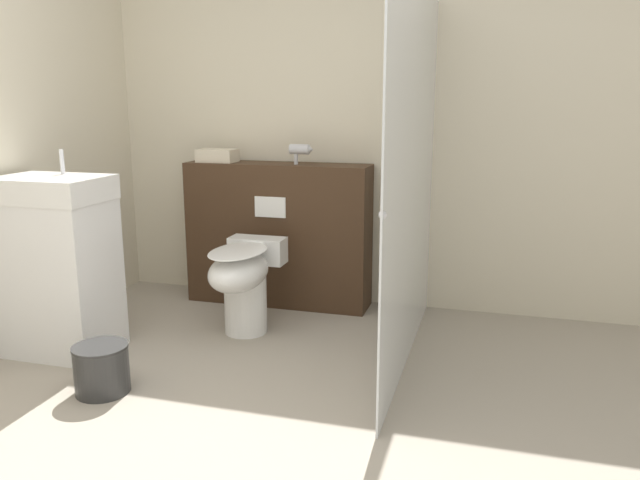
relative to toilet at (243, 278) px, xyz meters
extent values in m
plane|color=#9E9384|center=(0.39, -1.46, -0.36)|extent=(12.00, 12.00, 0.00)
cube|color=beige|center=(0.39, 0.85, 0.89)|extent=(8.00, 0.06, 2.50)
cube|color=#3D2819|center=(0.00, 0.64, 0.14)|extent=(1.30, 0.31, 1.00)
cube|color=white|center=(0.00, 0.49, 0.36)|extent=(0.22, 0.01, 0.14)
cube|color=silver|center=(1.03, -0.09, 0.66)|extent=(0.01, 1.83, 2.04)
sphere|color=#B2B2B7|center=(1.03, -0.97, 0.62)|extent=(0.04, 0.04, 0.04)
cylinder|color=white|center=(0.00, 0.02, -0.16)|extent=(0.26, 0.26, 0.39)
ellipsoid|color=white|center=(0.00, -0.07, 0.06)|extent=(0.33, 0.52, 0.23)
ellipsoid|color=white|center=(0.00, -0.07, 0.19)|extent=(0.32, 0.51, 0.02)
cube|color=white|center=(0.00, 0.24, 0.12)|extent=(0.36, 0.16, 0.17)
cube|color=white|center=(-0.91, -0.54, 0.08)|extent=(0.58, 0.42, 0.88)
cube|color=white|center=(-0.91, -0.54, 0.59)|extent=(0.60, 0.43, 0.14)
cylinder|color=silver|center=(-0.91, -0.42, 0.73)|extent=(0.02, 0.02, 0.14)
cylinder|color=#B7B7BC|center=(0.17, 0.61, 0.75)|extent=(0.13, 0.07, 0.07)
cone|color=#B7B7BC|center=(0.25, 0.61, 0.75)|extent=(0.03, 0.06, 0.06)
cylinder|color=#B7B7BC|center=(0.14, 0.61, 0.69)|extent=(0.03, 0.03, 0.10)
cube|color=beige|center=(-0.44, 0.62, 0.69)|extent=(0.26, 0.17, 0.09)
cylinder|color=#2D2D2D|center=(-0.37, -0.94, -0.24)|extent=(0.27, 0.27, 0.23)
cylinder|color=#2D2D2D|center=(-0.37, -0.94, -0.12)|extent=(0.27, 0.27, 0.01)
camera|label=1|loc=(1.47, -3.41, 1.07)|focal=35.00mm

